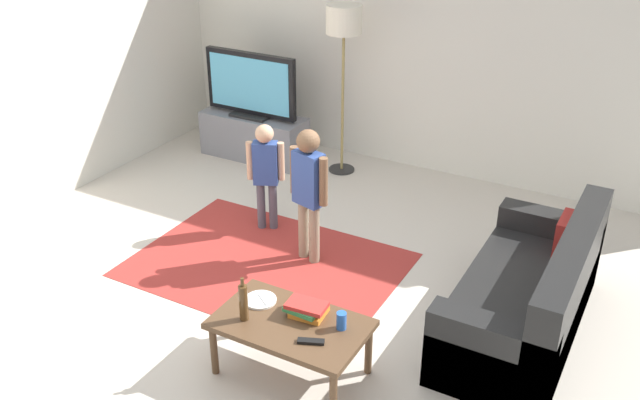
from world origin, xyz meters
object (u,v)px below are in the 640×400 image
floor_lamp (344,29)px  book_stack (307,309)px  tv_stand (254,137)px  bottle (243,302)px  coffee_table (291,328)px  plate (260,300)px  tv_remote (311,341)px  soda_can (341,321)px  tv (251,85)px  child_center (309,184)px  child_near_tv (266,168)px  couch (533,300)px

floor_lamp → book_stack: 3.39m
tv_stand → bottle: bearing=-57.1°
coffee_table → plate: size_ratio=4.55×
book_stack → tv_remote: bearing=-55.2°
tv_remote → soda_can: (0.10, 0.22, 0.05)m
coffee_table → soda_can: bearing=17.4°
tv → coffee_table: 3.70m
soda_can → child_center: bearing=127.6°
floor_lamp → child_center: (0.59, -1.75, -0.83)m
book_stack → bottle: 0.42m
child_near_tv → tv_remote: size_ratio=5.99×
tv_stand → child_center: size_ratio=1.01×
bottle → child_center: bearing=103.2°
tv → bottle: 3.61m
tv_remote → couch: bearing=28.2°
tv_stand → child_near_tv: (1.02, -1.31, 0.37)m
tv → bottle: bearing=-57.0°
couch → soda_can: size_ratio=15.00×
coffee_table → bottle: 0.36m
tv_stand → soda_can: (2.56, -2.82, 0.24)m
tv → plate: 3.43m
tv_stand → book_stack: bearing=-50.6°
tv_stand → tv_remote: bearing=-51.0°
coffee_table → tv_remote: size_ratio=5.88×
floor_lamp → bottle: (0.93, -3.19, -0.99)m
couch → book_stack: bearing=-138.8°
child_center → soda_can: child_center is taller
child_near_tv → plate: bearing=-58.5°
couch → book_stack: size_ratio=6.51×
tv_stand → coffee_table: bearing=-52.5°
floor_lamp → soda_can: 3.51m
child_near_tv → bottle: bearing=-61.3°
floor_lamp → coffee_table: size_ratio=1.78×
floor_lamp → child_center: 2.03m
child_center → book_stack: 1.40m
book_stack → bottle: (-0.33, -0.24, 0.09)m
floor_lamp → child_center: floor_lamp is taller
child_near_tv → book_stack: bearing=-49.3°
bottle → tv_remote: (0.50, 0.00, -0.12)m
tv_stand → coffee_table: tv_stand is taller
tv_remote → child_center: bearing=97.5°
tv_remote → soda_can: bearing=42.8°
soda_can → bottle: bearing=-159.9°
tv_stand → floor_lamp: 1.67m
floor_lamp → soda_can: bearing=-62.7°
coffee_table → book_stack: 0.16m
couch → tv_remote: bearing=-129.0°
couch → coffee_table: 1.77m
child_near_tv → book_stack: (1.28, -1.49, -0.14)m
tv_stand → child_near_tv: child_near_tv is taller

